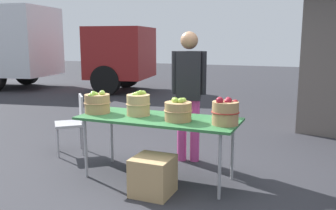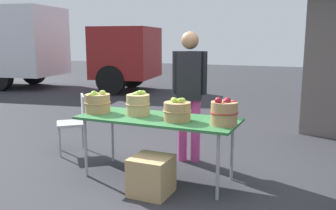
{
  "view_description": "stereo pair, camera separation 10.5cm",
  "coord_description": "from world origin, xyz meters",
  "px_view_note": "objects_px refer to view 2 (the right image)",
  "views": [
    {
      "loc": [
        1.71,
        -3.81,
        1.65
      ],
      "look_at": [
        0.0,
        0.3,
        0.85
      ],
      "focal_mm": 38.7,
      "sensor_mm": 36.0,
      "label": 1
    },
    {
      "loc": [
        1.8,
        -3.77,
        1.65
      ],
      "look_at": [
        0.0,
        0.3,
        0.85
      ],
      "focal_mm": 38.7,
      "sensor_mm": 36.0,
      "label": 2
    }
  ],
  "objects_px": {
    "apple_basket_green_0": "(97,103)",
    "box_truck": "(28,45)",
    "apple_basket_red_0": "(224,112)",
    "vendor_adult": "(189,86)",
    "folding_chair": "(76,119)",
    "apple_basket_green_1": "(138,104)",
    "apple_basket_green_2": "(177,111)",
    "produce_crate": "(151,176)",
    "market_table": "(158,121)"
  },
  "relations": [
    {
      "from": "folding_chair",
      "to": "produce_crate",
      "type": "xyz_separation_m",
      "value": [
        1.68,
        -0.89,
        -0.3
      ]
    },
    {
      "from": "apple_basket_red_0",
      "to": "box_truck",
      "type": "bearing_deg",
      "value": 145.49
    },
    {
      "from": "apple_basket_red_0",
      "to": "folding_chair",
      "type": "xyz_separation_m",
      "value": [
        -2.36,
        0.49,
        -0.38
      ]
    },
    {
      "from": "vendor_adult",
      "to": "folding_chair",
      "type": "relative_size",
      "value": 2.05
    },
    {
      "from": "apple_basket_green_0",
      "to": "box_truck",
      "type": "xyz_separation_m",
      "value": [
        -6.93,
        5.87,
        0.61
      ]
    },
    {
      "from": "apple_basket_green_0",
      "to": "vendor_adult",
      "type": "distance_m",
      "value": 1.23
    },
    {
      "from": "market_table",
      "to": "apple_basket_red_0",
      "type": "bearing_deg",
      "value": -3.7
    },
    {
      "from": "apple_basket_green_1",
      "to": "apple_basket_red_0",
      "type": "xyz_separation_m",
      "value": [
        1.09,
        -0.08,
        -0.0
      ]
    },
    {
      "from": "apple_basket_green_2",
      "to": "apple_basket_red_0",
      "type": "distance_m",
      "value": 0.54
    },
    {
      "from": "market_table",
      "to": "apple_basket_red_0",
      "type": "relative_size",
      "value": 6.11
    },
    {
      "from": "box_truck",
      "to": "vendor_adult",
      "type": "bearing_deg",
      "value": -42.92
    },
    {
      "from": "apple_basket_green_1",
      "to": "folding_chair",
      "type": "height_order",
      "value": "apple_basket_green_1"
    },
    {
      "from": "box_truck",
      "to": "folding_chair",
      "type": "xyz_separation_m",
      "value": [
        6.2,
        -5.4,
        -0.98
      ]
    },
    {
      "from": "apple_basket_green_1",
      "to": "box_truck",
      "type": "height_order",
      "value": "box_truck"
    },
    {
      "from": "vendor_adult",
      "to": "market_table",
      "type": "bearing_deg",
      "value": 67.08
    },
    {
      "from": "apple_basket_green_0",
      "to": "apple_basket_red_0",
      "type": "distance_m",
      "value": 1.63
    },
    {
      "from": "market_table",
      "to": "vendor_adult",
      "type": "height_order",
      "value": "vendor_adult"
    },
    {
      "from": "apple_basket_green_0",
      "to": "produce_crate",
      "type": "height_order",
      "value": "apple_basket_green_0"
    },
    {
      "from": "market_table",
      "to": "apple_basket_green_0",
      "type": "height_order",
      "value": "apple_basket_green_0"
    },
    {
      "from": "vendor_adult",
      "to": "box_truck",
      "type": "bearing_deg",
      "value": -47.05
    },
    {
      "from": "vendor_adult",
      "to": "folding_chair",
      "type": "bearing_deg",
      "value": -3.52
    },
    {
      "from": "apple_basket_green_2",
      "to": "produce_crate",
      "type": "xyz_separation_m",
      "value": [
        -0.14,
        -0.38,
        -0.66
      ]
    },
    {
      "from": "apple_basket_green_2",
      "to": "vendor_adult",
      "type": "xyz_separation_m",
      "value": [
        -0.16,
        0.82,
        0.17
      ]
    },
    {
      "from": "market_table",
      "to": "box_truck",
      "type": "distance_m",
      "value": 9.73
    },
    {
      "from": "apple_basket_red_0",
      "to": "box_truck",
      "type": "xyz_separation_m",
      "value": [
        -8.56,
        5.89,
        0.6
      ]
    },
    {
      "from": "apple_basket_green_1",
      "to": "produce_crate",
      "type": "height_order",
      "value": "apple_basket_green_1"
    },
    {
      "from": "apple_basket_green_0",
      "to": "apple_basket_green_1",
      "type": "bearing_deg",
      "value": 7.17
    },
    {
      "from": "apple_basket_green_0",
      "to": "apple_basket_green_2",
      "type": "xyz_separation_m",
      "value": [
        1.1,
        -0.03,
        -0.01
      ]
    },
    {
      "from": "apple_basket_red_0",
      "to": "produce_crate",
      "type": "bearing_deg",
      "value": -149.66
    },
    {
      "from": "apple_basket_green_2",
      "to": "apple_basket_red_0",
      "type": "height_order",
      "value": "apple_basket_red_0"
    },
    {
      "from": "apple_basket_green_2",
      "to": "box_truck",
      "type": "xyz_separation_m",
      "value": [
        -8.02,
        5.9,
        0.62
      ]
    },
    {
      "from": "apple_basket_green_0",
      "to": "folding_chair",
      "type": "relative_size",
      "value": 0.39
    },
    {
      "from": "market_table",
      "to": "folding_chair",
      "type": "height_order",
      "value": "folding_chair"
    },
    {
      "from": "folding_chair",
      "to": "produce_crate",
      "type": "relative_size",
      "value": 2.07
    },
    {
      "from": "market_table",
      "to": "vendor_adult",
      "type": "xyz_separation_m",
      "value": [
        0.12,
        0.75,
        0.33
      ]
    },
    {
      "from": "market_table",
      "to": "folding_chair",
      "type": "xyz_separation_m",
      "value": [
        -1.55,
        0.44,
        -0.2
      ]
    },
    {
      "from": "produce_crate",
      "to": "vendor_adult",
      "type": "bearing_deg",
      "value": 90.99
    },
    {
      "from": "apple_basket_green_1",
      "to": "folding_chair",
      "type": "xyz_separation_m",
      "value": [
        -1.27,
        0.41,
        -0.38
      ]
    },
    {
      "from": "market_table",
      "to": "folding_chair",
      "type": "distance_m",
      "value": 1.62
    },
    {
      "from": "produce_crate",
      "to": "folding_chair",
      "type": "bearing_deg",
      "value": 152.21
    },
    {
      "from": "market_table",
      "to": "box_truck",
      "type": "bearing_deg",
      "value": 143.02
    },
    {
      "from": "market_table",
      "to": "apple_basket_red_0",
      "type": "height_order",
      "value": "apple_basket_red_0"
    },
    {
      "from": "vendor_adult",
      "to": "produce_crate",
      "type": "relative_size",
      "value": 4.23
    },
    {
      "from": "apple_basket_green_1",
      "to": "apple_basket_green_2",
      "type": "relative_size",
      "value": 0.94
    },
    {
      "from": "market_table",
      "to": "apple_basket_green_2",
      "type": "relative_size",
      "value": 5.86
    },
    {
      "from": "apple_basket_green_1",
      "to": "box_truck",
      "type": "relative_size",
      "value": 0.04
    },
    {
      "from": "vendor_adult",
      "to": "produce_crate",
      "type": "distance_m",
      "value": 1.46
    },
    {
      "from": "apple_basket_green_2",
      "to": "vendor_adult",
      "type": "height_order",
      "value": "vendor_adult"
    },
    {
      "from": "box_truck",
      "to": "produce_crate",
      "type": "distance_m",
      "value": 10.16
    },
    {
      "from": "apple_basket_green_0",
      "to": "vendor_adult",
      "type": "xyz_separation_m",
      "value": [
        0.93,
        0.79,
        0.16
      ]
    }
  ]
}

